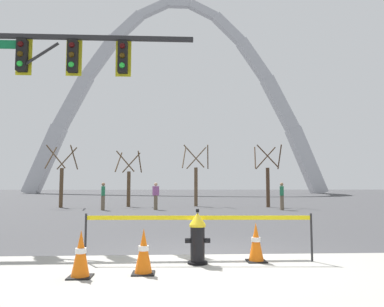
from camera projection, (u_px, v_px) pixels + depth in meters
The scene contains 15 objects.
ground_plane at pixel (208, 258), 7.21m from camera, with size 240.00×240.00×0.00m, color #3D3D3F.
fire_hydrant at pixel (198, 238), 6.66m from camera, with size 0.46×0.48×0.99m.
caution_tape_barrier at pixel (199, 229), 6.86m from camera, with size 4.27×0.22×0.90m.
traffic_cone_by_hydrant at pixel (81, 254), 5.66m from camera, with size 0.36×0.36×0.73m.
traffic_cone_mid_sidewalk at pixel (256, 243), 6.84m from camera, with size 0.36×0.36×0.73m.
traffic_cone_curb_edge at pixel (144, 252), 5.89m from camera, with size 0.36×0.36×0.73m.
traffic_signal_gantry at pixel (34, 83), 10.20m from camera, with size 6.42×0.44×6.00m.
monument_arch at pixel (178, 104), 67.48m from camera, with size 54.55×2.49×36.75m.
tree_far_left at pixel (61, 180), 23.86m from camera, with size 1.86×1.87×4.02m.
tree_left_mid at pixel (129, 182), 24.68m from camera, with size 1.73×1.74×3.72m.
tree_center_left at pixel (196, 179), 25.28m from camera, with size 1.93×1.94×4.18m.
tree_center_right at pixel (268, 180), 24.19m from camera, with size 1.88×1.89×4.07m.
pedestrian_walking_left at pixel (103, 196), 21.18m from camera, with size 0.28×0.38×1.59m.
pedestrian_standing_center at pixel (282, 196), 21.31m from camera, with size 0.31×0.39×1.59m.
pedestrian_walking_right at pixel (156, 196), 21.50m from camera, with size 0.39×0.34×1.59m.
Camera 1 is at (-0.68, -7.33, 1.42)m, focal length 34.32 mm.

